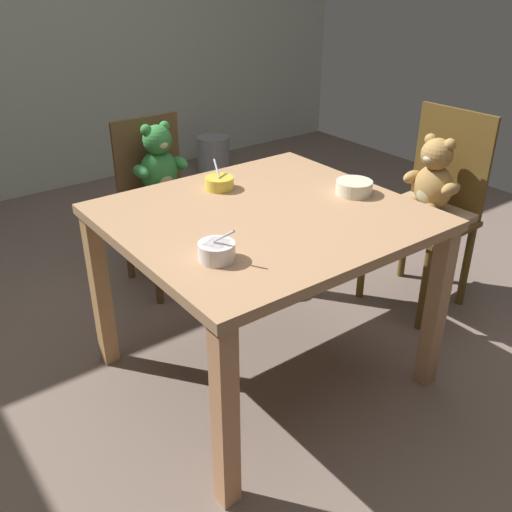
{
  "coord_description": "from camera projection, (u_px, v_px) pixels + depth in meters",
  "views": [
    {
      "loc": [
        -1.15,
        -1.48,
        1.52
      ],
      "look_at": [
        0.0,
        0.05,
        0.51
      ],
      "focal_mm": 40.42,
      "sensor_mm": 36.0,
      "label": 1
    }
  ],
  "objects": [
    {
      "name": "metal_pail",
      "position": [
        213.0,
        154.0,
        4.44
      ],
      "size": [
        0.25,
        0.25,
        0.27
      ],
      "primitive_type": "cylinder",
      "color": "#93969B",
      "rests_on": "ground_plane"
    },
    {
      "name": "porridge_bowl_white_near_left",
      "position": [
        217.0,
        251.0,
        1.71
      ],
      "size": [
        0.11,
        0.12,
        0.11
      ],
      "color": "silver",
      "rests_on": "dining_table"
    },
    {
      "name": "ground_plane",
      "position": [
        263.0,
        373.0,
        2.37
      ],
      "size": [
        5.2,
        5.2,
        0.04
      ],
      "color": "#715F54"
    },
    {
      "name": "porridge_bowl_yellow_far_center",
      "position": [
        219.0,
        183.0,
        2.23
      ],
      "size": [
        0.11,
        0.12,
        0.1
      ],
      "color": "yellow",
      "rests_on": "dining_table"
    },
    {
      "name": "teddy_chair_far_center",
      "position": [
        162.0,
        183.0,
        2.8
      ],
      "size": [
        0.38,
        0.37,
        0.82
      ],
      "rotation": [
        0.0,
        0.0,
        -1.57
      ],
      "color": "brown",
      "rests_on": "ground_plane"
    },
    {
      "name": "teddy_chair_near_right",
      "position": [
        429.0,
        197.0,
        2.62
      ],
      "size": [
        0.41,
        0.43,
        0.91
      ],
      "rotation": [
        0.0,
        0.0,
        3.19
      ],
      "color": "brown",
      "rests_on": "ground_plane"
    },
    {
      "name": "dining_table",
      "position": [
        264.0,
        236.0,
        2.08
      ],
      "size": [
        1.04,
        0.96,
        0.7
      ],
      "color": "#A87D57",
      "rests_on": "ground_plane"
    },
    {
      "name": "porridge_bowl_cream_near_right",
      "position": [
        354.0,
        187.0,
        2.18
      ],
      "size": [
        0.14,
        0.14,
        0.05
      ],
      "color": "beige",
      "rests_on": "dining_table"
    }
  ]
}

